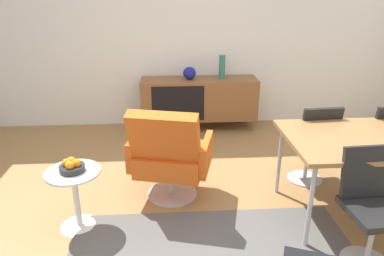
# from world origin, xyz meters

# --- Properties ---
(ground_plane) EXTENTS (8.32, 8.32, 0.00)m
(ground_plane) POSITION_xyz_m (0.00, 0.00, 0.00)
(ground_plane) COLOR #9E7242
(wall_back) EXTENTS (6.80, 0.12, 2.80)m
(wall_back) POSITION_xyz_m (0.00, 2.60, 1.40)
(wall_back) COLOR white
(wall_back) RESTS_ON ground_plane
(sideboard) EXTENTS (1.60, 0.45, 0.72)m
(sideboard) POSITION_xyz_m (0.13, 2.30, 0.44)
(sideboard) COLOR brown
(sideboard) RESTS_ON ground_plane
(vase_cobalt) EXTENTS (0.18, 0.18, 0.17)m
(vase_cobalt) POSITION_xyz_m (-0.00, 2.30, 0.80)
(vase_cobalt) COLOR navy
(vase_cobalt) RESTS_ON sideboard
(vase_sculptural_dark) EXTENTS (0.08, 0.08, 0.32)m
(vase_sculptural_dark) POSITION_xyz_m (0.44, 2.30, 0.88)
(vase_sculptural_dark) COLOR #337266
(vase_sculptural_dark) RESTS_ON sideboard
(dining_table) EXTENTS (1.60, 0.90, 0.74)m
(dining_table) POSITION_xyz_m (1.47, 0.13, 0.70)
(dining_table) COLOR olive
(dining_table) RESTS_ON ground_plane
(dining_chair_back_left) EXTENTS (0.43, 0.45, 0.86)m
(dining_chair_back_left) POSITION_xyz_m (1.13, 0.69, 0.47)
(dining_chair_back_left) COLOR black
(dining_chair_back_left) RESTS_ON ground_plane
(dining_chair_front_left) EXTENTS (0.42, 0.45, 0.86)m
(dining_chair_front_left) POSITION_xyz_m (1.12, -0.43, 0.47)
(dining_chair_front_left) COLOR black
(dining_chair_front_left) RESTS_ON ground_plane
(dining_chair_back_right) EXTENTS (0.42, 0.45, 0.86)m
(dining_chair_back_right) POSITION_xyz_m (1.83, 0.69, 0.47)
(dining_chair_back_right) COLOR black
(dining_chair_back_right) RESTS_ON ground_plane
(lounge_chair_red) EXTENTS (0.82, 0.78, 0.95)m
(lounge_chair_red) POSITION_xyz_m (-0.29, 0.48, 0.47)
(lounge_chair_red) COLOR #D85919
(lounge_chair_red) RESTS_ON ground_plane
(side_table_round) EXTENTS (0.44, 0.44, 0.52)m
(side_table_round) POSITION_xyz_m (-1.06, 0.10, 0.32)
(side_table_round) COLOR white
(side_table_round) RESTS_ON ground_plane
(fruit_bowl) EXTENTS (0.20, 0.20, 0.11)m
(fruit_bowl) POSITION_xyz_m (-1.07, 0.10, 0.56)
(fruit_bowl) COLOR #262628
(fruit_bowl) RESTS_ON side_table_round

